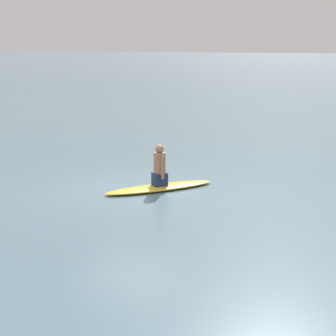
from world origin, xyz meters
TOP-DOWN VIEW (x-y plane):
  - ground_plane at (0.00, 0.00)m, footprint 400.00×400.00m
  - surfboard at (-0.49, 0.65)m, footprint 2.74×2.35m
  - person_paddler at (-0.49, 0.65)m, footprint 0.45×0.44m

SIDE VIEW (x-z plane):
  - ground_plane at x=0.00m, z-range 0.00..0.00m
  - surfboard at x=-0.49m, z-range 0.00..0.12m
  - person_paddler at x=-0.49m, z-range 0.07..1.13m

